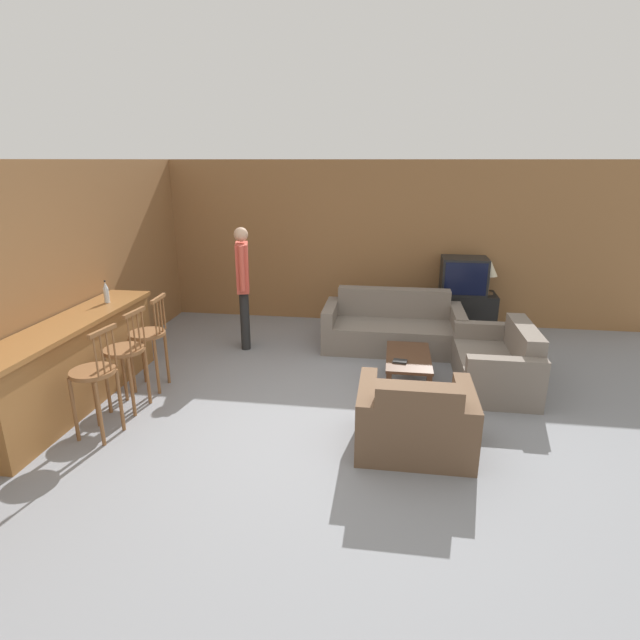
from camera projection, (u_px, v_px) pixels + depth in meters
The scene contains 17 objects.
ground_plane at pixel (327, 424), 5.13m from camera, with size 24.00×24.00×0.00m, color gray.
wall_back at pixel (356, 243), 8.12m from camera, with size 9.40×0.08×2.60m.
wall_left at pixel (99, 266), 6.38m from camera, with size 0.08×8.59×2.60m.
bar_counter at pixel (73, 364), 5.40m from camera, with size 0.55×2.71×0.96m.
bar_chair_near at pixel (95, 379), 4.74m from camera, with size 0.47×0.47×1.13m.
bar_chair_mid at pixel (126, 357), 5.28m from camera, with size 0.46×0.46×1.13m.
bar_chair_far at pixel (149, 340), 5.77m from camera, with size 0.44×0.44×1.13m.
couch_far at pixel (392, 328), 7.17m from camera, with size 1.94×0.91×0.80m.
armchair_near at pixel (415, 422), 4.61m from camera, with size 1.06×0.86×0.78m.
loveseat_right at pixel (498, 364), 5.92m from camera, with size 0.83×1.38×0.77m.
coffee_table at pixel (408, 360), 5.93m from camera, with size 0.52×0.98×0.38m.
tv_unit at pixel (460, 312), 7.83m from camera, with size 1.04×0.53×0.62m.
tv at pixel (464, 276), 7.65m from camera, with size 0.68×0.50×0.56m.
bottle at pixel (106, 293), 5.93m from camera, with size 0.06×0.06×0.27m.
book_on_table at pixel (400, 361), 5.72m from camera, with size 0.17×0.13×0.02m.
table_lamp at pixel (490, 270), 7.57m from camera, with size 0.23×0.23×0.52m.
person_by_window at pixel (243, 281), 6.94m from camera, with size 0.27×0.52×1.73m.
Camera 1 is at (0.58, -4.52, 2.60)m, focal length 28.00 mm.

